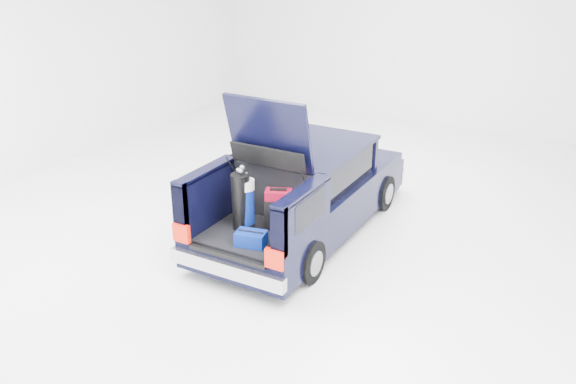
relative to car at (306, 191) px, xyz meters
The scene contains 6 objects.
ground 0.68m from the car, 90.00° to the right, with size 14.00×14.00×0.00m, color white.
car is the anchor object (origin of this frame).
red_suitcase 1.30m from the car, 80.44° to the right, with size 0.43×0.38×0.61m.
black_golf_bag 1.61m from the car, 98.11° to the right, with size 0.32×0.34×0.95m.
blue_golf_bag 1.56m from the car, 96.30° to the right, with size 0.29×0.29×0.85m.
blue_duffel 1.90m from the car, 85.44° to the right, with size 0.45×0.35×0.21m.
Camera 1 is at (4.18, -7.91, 4.48)m, focal length 38.00 mm.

